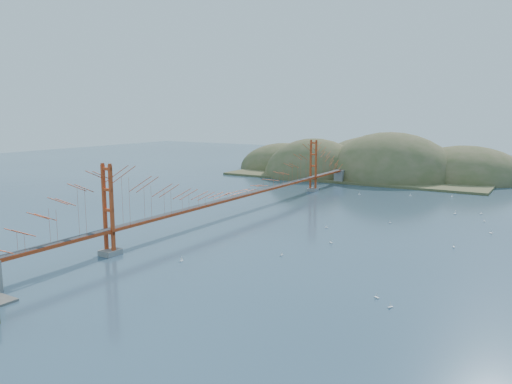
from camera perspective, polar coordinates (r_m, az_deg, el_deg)
The scene contains 18 objects.
ground at distance 88.66m, azimuth -1.79°, elevation -2.52°, with size 320.00×320.00×0.00m, color #2C4459.
bridge at distance 87.66m, azimuth -1.75°, elevation 1.99°, with size 2.20×94.40×12.00m.
far_headlands at distance 149.23m, azimuth 13.60°, elevation 2.02°, with size 84.00×58.00×25.00m.
sailboat_2 at distance 51.13m, azimuth 13.63°, elevation -11.55°, with size 0.61×0.61×0.65m.
sailboat_14 at distance 84.16m, azimuth 15.06°, elevation -3.39°, with size 0.54×0.54×0.56m.
sailboat_3 at distance 111.60m, azimuth 11.73°, elevation -0.20°, with size 0.50×0.41×0.58m.
sailboat_1 at distance 70.05m, azimuth 8.56°, elevation -5.68°, with size 0.69×0.69×0.73m.
sailboat_10 at distance 61.83m, azimuth -8.51°, elevation -7.71°, with size 0.55×0.61×0.69m.
sailboat_15 at distance 113.96m, azimuth 21.50°, elevation -0.46°, with size 0.59×0.60×0.68m.
sailboat_0 at distance 63.62m, azimuth 2.94°, elevation -7.14°, with size 0.45×0.51×0.57m.
sailboat_16 at distance 78.94m, azimuth 8.05°, elevation -3.98°, with size 0.56×0.52×0.63m.
sailboat_12 at distance 112.40m, azimuth 17.24°, elevation -0.36°, with size 0.53×0.53×0.57m.
sailboat_13 at distance 49.10m, azimuth 15.11°, elevation -12.50°, with size 0.58×0.58×0.61m.
sailboat_11 at distance 82.43m, azimuth 25.28°, elevation -4.22°, with size 0.66×0.66×0.69m.
sailboat_9 at distance 90.73m, azimuth 24.65°, elevation -3.01°, with size 0.56×0.56×0.58m.
sailboat_7 at distance 97.11m, azimuth 24.34°, elevation -2.23°, with size 0.58×0.58×0.62m.
sailboat_4 at distance 95.36m, azimuth 21.80°, elevation -2.26°, with size 0.64×0.64×0.68m.
sailboat_5 at distance 72.21m, azimuth 21.67°, elevation -5.80°, with size 0.56×0.60×0.68m.
Camera 1 is at (47.89, -72.40, 18.06)m, focal length 35.00 mm.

